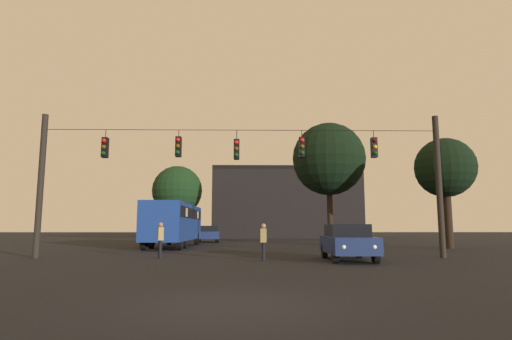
% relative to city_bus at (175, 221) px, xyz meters
% --- Properties ---
extents(ground_plane, '(168.00, 168.00, 0.00)m').
position_rel_city_bus_xyz_m(ground_plane, '(4.99, 2.05, -1.87)').
color(ground_plane, black).
rests_on(ground_plane, ground).
extents(overhead_signal_span, '(18.89, 0.44, 6.69)m').
position_rel_city_bus_xyz_m(overhead_signal_span, '(4.96, -10.96, 2.08)').
color(overhead_signal_span, black).
rests_on(overhead_signal_span, ground).
extents(city_bus, '(2.57, 11.00, 3.00)m').
position_rel_city_bus_xyz_m(city_bus, '(0.00, 0.00, 0.00)').
color(city_bus, navy).
rests_on(city_bus, ground).
extents(car_near_right, '(1.94, 4.38, 1.52)m').
position_rel_city_bus_xyz_m(car_near_right, '(9.55, -12.40, -1.07)').
color(car_near_right, navy).
rests_on(car_near_right, ground).
extents(car_far_left, '(2.26, 4.48, 1.52)m').
position_rel_city_bus_xyz_m(car_far_left, '(1.59, 9.35, -1.07)').
color(car_far_left, navy).
rests_on(car_far_left, ground).
extents(pedestrian_crossing_left, '(0.25, 0.37, 1.51)m').
position_rel_city_bus_xyz_m(pedestrian_crossing_left, '(11.23, -9.76, -1.02)').
color(pedestrian_crossing_left, black).
rests_on(pedestrian_crossing_left, ground).
extents(pedestrian_crossing_center, '(0.35, 0.42, 1.62)m').
position_rel_city_bus_xyz_m(pedestrian_crossing_center, '(1.31, -11.01, -0.95)').
color(pedestrian_crossing_center, black).
rests_on(pedestrian_crossing_center, ground).
extents(pedestrian_crossing_right, '(0.27, 0.38, 1.55)m').
position_rel_city_bus_xyz_m(pedestrian_crossing_right, '(5.96, -12.68, -1.00)').
color(pedestrian_crossing_right, black).
rests_on(pedestrian_crossing_right, ground).
extents(corner_building, '(18.70, 13.44, 8.98)m').
position_rel_city_bus_xyz_m(corner_building, '(10.19, 27.27, 2.63)').
color(corner_building, black).
rests_on(corner_building, ground).
extents(tree_left_silhouette, '(5.16, 5.16, 7.75)m').
position_rel_city_bus_xyz_m(tree_left_silhouette, '(-2.12, 13.19, 3.28)').
color(tree_left_silhouette, '#2D2116').
rests_on(tree_left_silhouette, ground).
extents(tree_behind_building, '(5.90, 5.90, 9.85)m').
position_rel_city_bus_xyz_m(tree_behind_building, '(11.85, 3.11, 5.01)').
color(tree_behind_building, black).
rests_on(tree_behind_building, ground).
extents(tree_right_far, '(3.98, 3.98, 7.37)m').
position_rel_city_bus_xyz_m(tree_right_far, '(18.57, -2.75, 3.46)').
color(tree_right_far, black).
rests_on(tree_right_far, ground).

